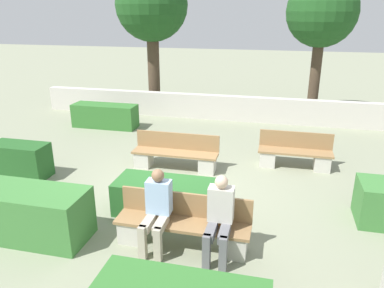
% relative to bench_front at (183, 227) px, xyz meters
% --- Properties ---
extents(ground_plane, '(60.00, 60.00, 0.00)m').
position_rel_bench_front_xyz_m(ground_plane, '(-0.56, 1.74, -0.32)').
color(ground_plane, gray).
extents(perimeter_wall, '(12.98, 0.30, 0.83)m').
position_rel_bench_front_xyz_m(perimeter_wall, '(-0.56, 7.38, 0.09)').
color(perimeter_wall, beige).
rests_on(perimeter_wall, ground_plane).
extents(bench_front, '(2.14, 0.49, 0.82)m').
position_rel_bench_front_xyz_m(bench_front, '(0.00, 0.00, 0.00)').
color(bench_front, '#937047').
rests_on(bench_front, ground_plane).
extents(bench_left_side, '(1.71, 0.49, 0.82)m').
position_rel_bench_front_xyz_m(bench_left_side, '(1.78, 3.68, -0.02)').
color(bench_left_side, '#937047').
rests_on(bench_left_side, ground_plane).
extents(bench_right_side, '(2.02, 0.48, 0.82)m').
position_rel_bench_front_xyz_m(bench_right_side, '(-0.96, 2.94, -0.00)').
color(bench_right_side, '#937047').
rests_on(bench_right_side, ground_plane).
extents(person_seated_man, '(0.38, 0.64, 1.29)m').
position_rel_bench_front_xyz_m(person_seated_man, '(0.60, -0.14, 0.38)').
color(person_seated_man, slate).
rests_on(person_seated_man, ground_plane).
extents(person_seated_woman, '(0.38, 0.64, 1.29)m').
position_rel_bench_front_xyz_m(person_seated_woman, '(-0.37, -0.14, 0.38)').
color(person_seated_woman, '#B2A893').
rests_on(person_seated_woman, ground_plane).
extents(hedge_block_near_left, '(1.92, 0.81, 0.62)m').
position_rel_bench_front_xyz_m(hedge_block_near_left, '(-0.53, 0.91, -0.01)').
color(hedge_block_near_left, '#286028').
rests_on(hedge_block_near_left, ground_plane).
extents(hedge_block_near_right, '(2.11, 0.83, 0.84)m').
position_rel_bench_front_xyz_m(hedge_block_near_right, '(-2.58, -0.35, 0.10)').
color(hedge_block_near_right, '#3D7A38').
rests_on(hedge_block_near_right, ground_plane).
extents(hedge_block_mid_left, '(1.29, 0.60, 0.77)m').
position_rel_bench_front_xyz_m(hedge_block_mid_left, '(-4.21, 1.70, 0.06)').
color(hedge_block_mid_left, '#235623').
rests_on(hedge_block_mid_left, ground_plane).
extents(hedge_block_far_right, '(2.05, 0.66, 0.74)m').
position_rel_bench_front_xyz_m(hedge_block_far_right, '(-4.06, 5.63, 0.04)').
color(hedge_block_far_right, '#33702D').
rests_on(hedge_block_far_right, ground_plane).
extents(tree_leftmost, '(2.51, 2.51, 4.99)m').
position_rel_bench_front_xyz_m(tree_leftmost, '(-3.24, 8.13, 3.33)').
color(tree_leftmost, '#473828').
rests_on(tree_leftmost, ground_plane).
extents(tree_center_left, '(2.31, 2.31, 4.67)m').
position_rel_bench_front_xyz_m(tree_center_left, '(2.45, 8.62, 3.13)').
color(tree_center_left, '#473828').
rests_on(tree_center_left, ground_plane).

